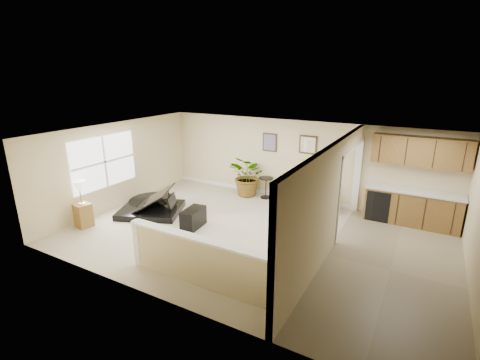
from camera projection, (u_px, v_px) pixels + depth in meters
The scene contains 19 objects.
floor at pixel (253, 236), 8.55m from camera, with size 9.00×9.00×0.00m, color #B6AE8E.
back_wall at pixel (298, 161), 10.68m from camera, with size 9.00×0.04×2.50m, color beige.
front_wall at pixel (170, 240), 5.68m from camera, with size 9.00×0.04×2.50m, color beige.
left_wall at pixel (118, 165), 10.28m from camera, with size 0.04×6.00×2.50m, color beige.
ceiling at pixel (254, 136), 7.81m from camera, with size 9.00×6.00×0.04m, color silver.
kitchen_vinyl at pixel (390, 270), 7.09m from camera, with size 2.70×6.00×0.01m, color gray.
interior_partition at pixel (332, 199), 7.57m from camera, with size 0.18×5.99×2.50m.
pony_half_wall at pixel (201, 261), 6.45m from camera, with size 3.42×0.22×1.00m.
left_window at pixel (104, 162), 9.79m from camera, with size 0.05×2.15×1.45m, color white.
wall_art_left at pixel (270, 142), 10.95m from camera, with size 0.48×0.04×0.58m.
wall_mirror at pixel (308, 145), 10.36m from camera, with size 0.55×0.04×0.55m.
kitchen_cabinets at pixel (409, 192), 9.09m from camera, with size 2.36×0.65×2.33m.
piano at pixel (152, 189), 9.95m from camera, with size 2.37×2.32×1.57m.
piano_bench at pixel (193, 218), 9.00m from camera, with size 0.38×0.75×0.50m, color black.
loveseat at pixel (312, 197), 10.34m from camera, with size 1.60×1.07×0.84m.
accent_table at pixel (266, 185), 11.05m from camera, with size 0.47×0.47×0.68m.
palm_plant at pixel (249, 176), 11.18m from camera, with size 1.49×1.39×1.34m.
small_plant at pixel (317, 206), 9.83m from camera, with size 0.33×0.33×0.59m.
lamp_stand at pixel (82, 208), 8.96m from camera, with size 0.42×0.42×1.24m.
Camera 1 is at (3.50, -6.93, 3.87)m, focal length 26.00 mm.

